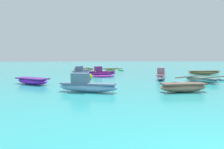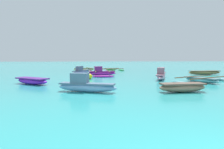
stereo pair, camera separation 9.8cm
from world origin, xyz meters
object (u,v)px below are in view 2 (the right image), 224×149
Objects in this scene: moored_boat_1 at (101,72)px; moored_boat_9 at (204,72)px; moored_boat_4 at (81,71)px; moored_boat_7 at (110,70)px; moored_boat_6 at (84,70)px; moored_boat_0 at (182,87)px; moored_boat_5 at (161,75)px; mooring_buoy_1 at (90,76)px; moored_boat_8 at (201,80)px; moored_boat_2 at (86,85)px; moored_boat_3 at (32,81)px.

moored_boat_1 is 1.15× the size of moored_boat_9.
moored_boat_4 is 6.06m from moored_boat_7.
moored_boat_6 is 0.93× the size of moored_boat_7.
moored_boat_5 reaches higher than moored_boat_0.
moored_boat_8 is at bearing -20.13° from mooring_buoy_1.
moored_boat_2 is 8.83m from moored_boat_8.
moored_boat_2 reaches higher than moored_boat_0.
moored_boat_8 is at bearing 32.11° from moored_boat_3.
moored_boat_3 is 8.27m from moored_boat_4.
mooring_buoy_1 is (0.94, -9.87, -0.01)m from moored_boat_6.
moored_boat_3 reaches higher than moored_boat_8.
moored_boat_9 reaches higher than moored_boat_7.
moored_boat_0 is 5.07m from moored_boat_2.
moored_boat_2 is 15.96m from moored_boat_7.
moored_boat_1 is at bearing 70.62° from mooring_buoy_1.
moored_boat_5 reaches higher than moored_boat_2.
moored_boat_7 is 1.11× the size of moored_boat_9.
moored_boat_1 reaches higher than moored_boat_3.
moored_boat_9 is (13.59, -6.76, -0.00)m from moored_boat_6.
moored_boat_4 is 9.20m from moored_boat_5.
moored_boat_2 is 8.12m from moored_boat_5.
moored_boat_7 is at bearing 74.14° from mooring_buoy_1.
moored_boat_6 reaches higher than mooring_buoy_1.
moored_boat_0 is 0.53× the size of moored_boat_8.
moored_boat_9 is at bearing -70.79° from moored_boat_4.
moored_boat_2 is at bearing -97.89° from moored_boat_1.
mooring_buoy_1 is (3.87, 2.63, -0.01)m from moored_boat_3.
moored_boat_9 is (16.51, 5.73, -0.01)m from moored_boat_3.
moored_boat_2 reaches higher than moored_boat_8.
moored_boat_4 is 0.70× the size of moored_boat_8.
moored_boat_8 is (7.09, -6.32, -0.11)m from moored_boat_1.
moored_boat_3 is at bearing -49.63° from moored_boat_7.
moored_boat_9 is (6.54, 3.75, -0.12)m from moored_boat_5.
moored_boat_3 is at bearing -115.24° from moored_boat_6.
moored_boat_6 is (-5.86, 16.32, -0.02)m from moored_boat_0.
moored_boat_2 is 0.67× the size of moored_boat_8.
moored_boat_2 is at bearing -146.03° from moored_boat_9.
moored_boat_2 is at bearing -31.99° from moored_boat_7.
moored_boat_2 is 11.04m from moored_boat_4.
moored_boat_7 is (3.73, -0.04, -0.06)m from moored_boat_6.
moored_boat_2 is 0.82× the size of moored_boat_6.
moored_boat_3 is 10.17m from moored_boat_5.
moored_boat_0 is at bearing -68.88° from moored_boat_1.
moored_boat_2 is at bearing -91.11° from mooring_buoy_1.
moored_boat_3 is 5.93× the size of mooring_buoy_1.
moored_boat_3 is 14.12m from moored_boat_7.
moored_boat_4 is at bearing 170.41° from moored_boat_9.
moored_boat_1 is 9.47× the size of mooring_buoy_1.
moored_boat_7 is 10.22m from mooring_buoy_1.
moored_boat_3 is at bearing -172.30° from moored_boat_4.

